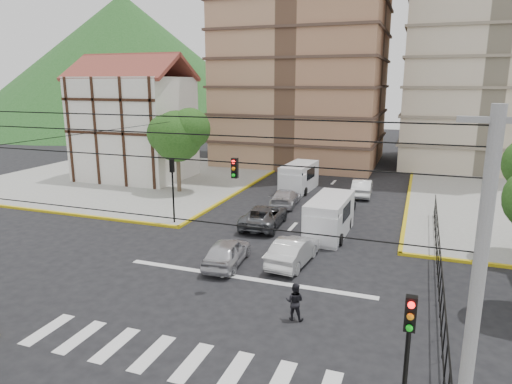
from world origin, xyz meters
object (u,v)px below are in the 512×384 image
at_px(car_silver_front_left, 227,252).
at_px(pedestrian_crosswalk, 295,302).
at_px(traffic_light_se, 407,350).
at_px(traffic_light_nw, 173,180).
at_px(van_right_lane, 329,218).
at_px(car_white_front_right, 293,251).
at_px(van_left_lane, 298,178).

distance_m(car_silver_front_left, pedestrian_crosswalk, 6.56).
distance_m(traffic_light_se, traffic_light_nw, 22.06).
distance_m(traffic_light_nw, van_right_lane, 10.66).
relative_size(van_right_lane, car_silver_front_left, 1.29).
distance_m(traffic_light_nw, car_silver_front_left, 8.56).
distance_m(van_right_lane, car_white_front_right, 5.21).
height_order(van_left_lane, car_silver_front_left, van_left_lane).
distance_m(traffic_light_se, car_white_front_right, 13.30).
xyz_separation_m(van_right_lane, pedestrian_crosswalk, (0.74, -10.81, -0.40)).
height_order(traffic_light_se, car_silver_front_left, traffic_light_se).
bearing_deg(car_white_front_right, pedestrian_crosswalk, 110.92).
distance_m(van_left_lane, car_white_front_right, 16.91).
bearing_deg(traffic_light_se, traffic_light_nw, 135.00).
relative_size(traffic_light_se, van_right_lane, 0.80).
xyz_separation_m(traffic_light_se, van_left_lane, (-10.12, 28.01, -1.93)).
bearing_deg(van_left_lane, car_white_front_right, -72.44).
relative_size(car_silver_front_left, pedestrian_crosswalk, 2.68).
bearing_deg(traffic_light_nw, van_left_lane, 66.17).
xyz_separation_m(traffic_light_nw, van_left_lane, (5.48, 12.41, -1.93)).
bearing_deg(traffic_light_nw, car_white_front_right, -22.67).
relative_size(car_silver_front_left, car_white_front_right, 0.95).
relative_size(traffic_light_nw, van_right_lane, 0.80).
bearing_deg(car_silver_front_left, van_left_lane, -92.58).
relative_size(traffic_light_se, pedestrian_crosswalk, 2.77).
relative_size(traffic_light_nw, pedestrian_crosswalk, 2.77).
distance_m(traffic_light_se, pedestrian_crosswalk, 7.75).
xyz_separation_m(van_left_lane, pedestrian_crosswalk, (5.69, -22.09, -0.39)).
distance_m(van_right_lane, pedestrian_crosswalk, 10.84).
bearing_deg(car_silver_front_left, traffic_light_se, 127.19).
distance_m(car_silver_front_left, car_white_front_right, 3.56).
height_order(van_left_lane, pedestrian_crosswalk, van_left_lane).
bearing_deg(car_silver_front_left, car_white_front_right, -163.01).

